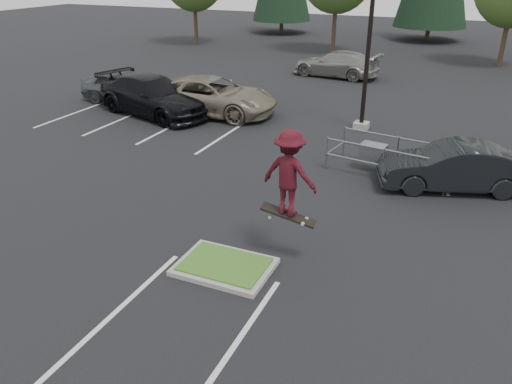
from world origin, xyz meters
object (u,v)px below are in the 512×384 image
at_px(light_pole, 371,18).
at_px(car_far_silver, 337,64).
at_px(cart_corral, 377,152).
at_px(car_r_charc, 453,167).
at_px(car_l_black, 152,96).
at_px(skateboarder, 290,174).
at_px(car_l_tan, 212,96).
at_px(car_l_grey, 125,87).

height_order(light_pole, car_far_silver, light_pole).
height_order(cart_corral, car_r_charc, car_r_charc).
relative_size(light_pole, car_l_black, 1.65).
bearing_deg(skateboarder, car_r_charc, -112.32).
height_order(car_l_tan, car_l_black, car_l_black).
distance_m(light_pole, car_r_charc, 7.45).
relative_size(car_r_charc, car_far_silver, 0.84).
height_order(light_pole, car_l_grey, light_pole).
bearing_deg(light_pole, skateboarder, -86.36).
bearing_deg(cart_corral, car_far_silver, 120.28).
relative_size(car_l_tan, car_far_silver, 1.15).
xyz_separation_m(skateboarder, car_l_grey, (-12.70, 10.50, -1.47)).
bearing_deg(cart_corral, skateboarder, -87.61).
bearing_deg(car_far_silver, skateboarder, 19.16).
bearing_deg(car_r_charc, car_l_tan, -130.59).
relative_size(light_pole, car_r_charc, 2.23).
relative_size(car_l_black, car_far_silver, 1.14).
height_order(skateboarder, car_far_silver, skateboarder).
relative_size(cart_corral, car_far_silver, 0.80).
bearing_deg(light_pole, car_l_black, -170.02).
xyz_separation_m(car_l_tan, car_l_black, (-2.55, -1.18, 0.03)).
xyz_separation_m(cart_corral, car_r_charc, (2.46, -0.47, 0.02)).
bearing_deg(cart_corral, car_l_black, 175.41).
bearing_deg(car_far_silver, car_r_charc, 34.57).
distance_m(car_l_tan, car_r_charc, 11.89).
xyz_separation_m(light_pole, car_l_grey, (-12.00, -0.50, -3.76)).
bearing_deg(light_pole, car_l_tan, -175.91).
bearing_deg(cart_corral, car_l_tan, 164.55).
bearing_deg(light_pole, car_l_grey, -177.61).
bearing_deg(car_l_tan, light_pole, -87.19).
distance_m(light_pole, car_l_grey, 12.59).
relative_size(cart_corral, car_l_tan, 0.69).
distance_m(cart_corral, car_r_charc, 2.50).
bearing_deg(car_l_black, car_far_silver, -9.78).
bearing_deg(car_l_black, cart_corral, -88.28).
xyz_separation_m(cart_corral, car_l_tan, (-8.54, 4.03, 0.13)).
bearing_deg(car_l_grey, cart_corral, -103.76).
bearing_deg(car_l_tan, skateboarder, -145.03).
relative_size(car_l_tan, car_l_black, 1.00).
bearing_deg(car_l_tan, car_far_silver, -17.85).
relative_size(light_pole, cart_corral, 2.37).
xyz_separation_m(car_l_grey, car_r_charc, (16.00, -4.50, -0.05)).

